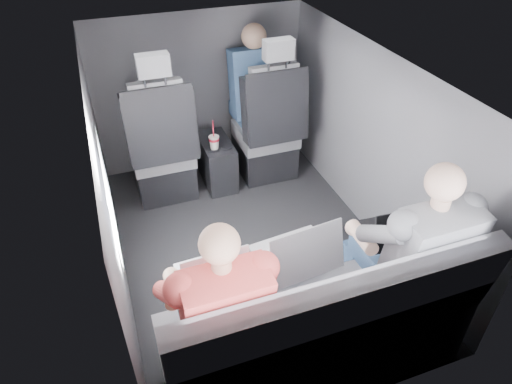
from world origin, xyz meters
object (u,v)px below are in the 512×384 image
object	(u,v)px
front_seat_left	(162,154)
rear_bench	(319,333)
front_seat_right	(268,135)
soda_cup	(214,142)
passenger_front_right	(254,85)
center_console	(217,162)
laptop_white	(213,273)
laptop_silver	(298,252)
passenger_rear_right	(408,251)
laptop_black	(391,230)
passenger_rear_left	(218,307)

from	to	relation	value
front_seat_left	rear_bench	size ratio (longest dim) A/B	0.79
front_seat_right	rear_bench	xyz separation A→B (m)	(-0.45, -1.90, -0.09)
soda_cup	passenger_front_right	world-z (taller)	passenger_front_right
passenger_front_right	center_console	bearing A→B (deg)	-152.54
center_console	passenger_front_right	distance (m)	0.73
laptop_white	passenger_front_right	world-z (taller)	passenger_front_right
center_console	laptop_silver	size ratio (longest dim) A/B	1.12
front_seat_left	passenger_rear_right	size ratio (longest dim) A/B	1.03
front_seat_left	laptop_black	size ratio (longest dim) A/B	3.68
front_seat_left	laptop_silver	bearing A→B (deg)	-75.02
front_seat_left	passenger_front_right	size ratio (longest dim) A/B	1.52
front_seat_right	soda_cup	world-z (taller)	front_seat_right
front_seat_left	laptop_black	world-z (taller)	front_seat_left
passenger_front_right	laptop_white	bearing A→B (deg)	-115.34
front_seat_right	laptop_white	bearing A→B (deg)	-119.60
front_seat_right	laptop_silver	xyz separation A→B (m)	(-0.46, -1.63, 0.24)
front_seat_right	laptop_black	world-z (taller)	front_seat_right
laptop_black	passenger_rear_left	world-z (taller)	passenger_rear_left
laptop_silver	laptop_black	size ratio (longest dim) A/B	1.25
laptop_white	soda_cup	bearing A→B (deg)	74.54
laptop_silver	passenger_front_right	distance (m)	1.94
laptop_white	laptop_silver	xyz separation A→B (m)	(0.45, -0.01, 0.01)
front_seat_left	passenger_front_right	world-z (taller)	front_seat_left
laptop_silver	passenger_rear_right	distance (m)	0.58
center_console	passenger_rear_left	xyz separation A→B (m)	(-0.50, -1.85, 0.41)
laptop_silver	passenger_rear_right	world-z (taller)	passenger_rear_right
front_seat_right	center_console	size ratio (longest dim) A/B	2.64
passenger_rear_left	passenger_front_right	bearing A→B (deg)	66.02
front_seat_right	laptop_white	size ratio (longest dim) A/B	3.69
rear_bench	laptop_white	bearing A→B (deg)	148.42
rear_bench	passenger_rear_right	world-z (taller)	passenger_rear_right
front_seat_left	laptop_silver	size ratio (longest dim) A/B	2.95
laptop_silver	passenger_rear_left	world-z (taller)	passenger_rear_left
front_seat_right	soda_cup	distance (m)	0.50
front_seat_left	passenger_rear_right	world-z (taller)	front_seat_left
center_console	laptop_silver	distance (m)	1.72
rear_bench	laptop_white	size ratio (longest dim) A/B	4.66
front_seat_right	center_console	world-z (taller)	front_seat_right
front_seat_right	rear_bench	size ratio (longest dim) A/B	0.79
laptop_white	front_seat_left	bearing A→B (deg)	89.39
laptop_black	passenger_rear_right	size ratio (longest dim) A/B	0.28
laptop_white	laptop_silver	distance (m)	0.45
laptop_black	passenger_rear_right	xyz separation A→B (m)	(-0.01, -0.17, -0.00)
front_seat_left	laptop_black	distance (m)	1.93
laptop_black	passenger_rear_right	distance (m)	0.17
laptop_black	passenger_rear_left	distance (m)	1.06
center_console	passenger_rear_left	world-z (taller)	passenger_rear_left
soda_cup	center_console	bearing A→B (deg)	70.18
front_seat_left	center_console	distance (m)	0.49
laptop_black	passenger_rear_right	bearing A→B (deg)	-93.42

